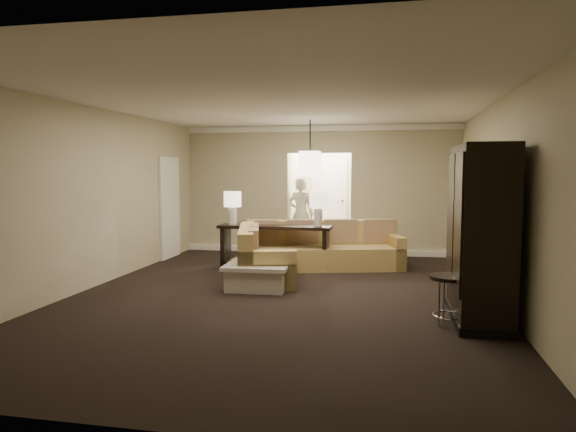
% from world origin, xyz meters
% --- Properties ---
extents(ground, '(8.00, 8.00, 0.00)m').
position_xyz_m(ground, '(0.00, 0.00, 0.00)').
color(ground, black).
rests_on(ground, ground).
extents(wall_back, '(6.00, 0.04, 2.80)m').
position_xyz_m(wall_back, '(0.00, 4.00, 1.40)').
color(wall_back, '#BAB48C').
rests_on(wall_back, ground).
extents(wall_front, '(6.00, 0.04, 2.80)m').
position_xyz_m(wall_front, '(0.00, -4.00, 1.40)').
color(wall_front, '#BAB48C').
rests_on(wall_front, ground).
extents(wall_left, '(0.04, 8.00, 2.80)m').
position_xyz_m(wall_left, '(-3.00, 0.00, 1.40)').
color(wall_left, '#BAB48C').
rests_on(wall_left, ground).
extents(wall_right, '(0.04, 8.00, 2.80)m').
position_xyz_m(wall_right, '(3.00, 0.00, 1.40)').
color(wall_right, '#BAB48C').
rests_on(wall_right, ground).
extents(ceiling, '(6.00, 8.00, 0.02)m').
position_xyz_m(ceiling, '(0.00, 0.00, 2.80)').
color(ceiling, white).
rests_on(ceiling, wall_back).
extents(crown_molding, '(6.00, 0.10, 0.12)m').
position_xyz_m(crown_molding, '(0.00, 3.95, 2.73)').
color(crown_molding, white).
rests_on(crown_molding, wall_back).
extents(baseboard, '(6.00, 0.10, 0.12)m').
position_xyz_m(baseboard, '(0.00, 3.95, 0.06)').
color(baseboard, white).
rests_on(baseboard, ground).
extents(side_door, '(0.05, 0.90, 2.10)m').
position_xyz_m(side_door, '(-2.97, 2.80, 1.05)').
color(side_door, white).
rests_on(side_door, ground).
extents(foyer, '(1.44, 2.02, 2.80)m').
position_xyz_m(foyer, '(0.00, 5.34, 1.30)').
color(foyer, silver).
rests_on(foyer, ground).
extents(sectional_sofa, '(3.12, 2.94, 0.89)m').
position_xyz_m(sectional_sofa, '(0.04, 1.80, 0.35)').
color(sectional_sofa, brown).
rests_on(sectional_sofa, ground).
extents(coffee_table, '(1.02, 1.02, 0.41)m').
position_xyz_m(coffee_table, '(-0.45, 0.42, 0.20)').
color(coffee_table, silver).
rests_on(coffee_table, ground).
extents(console_table, '(2.10, 0.50, 0.81)m').
position_xyz_m(console_table, '(-0.55, 2.00, 0.48)').
color(console_table, black).
rests_on(console_table, ground).
extents(armoire, '(0.63, 1.47, 2.12)m').
position_xyz_m(armoire, '(2.59, -0.75, 1.02)').
color(armoire, black).
rests_on(armoire, ground).
extents(drink_table, '(0.47, 0.47, 0.58)m').
position_xyz_m(drink_table, '(2.23, -0.98, 0.42)').
color(drink_table, black).
rests_on(drink_table, ground).
extents(table_lamp_left, '(0.32, 0.32, 0.62)m').
position_xyz_m(table_lamp_left, '(-1.36, 2.01, 1.22)').
color(table_lamp_left, silver).
rests_on(table_lamp_left, console_table).
extents(table_lamp_right, '(0.32, 0.32, 0.62)m').
position_xyz_m(table_lamp_right, '(0.26, 1.99, 1.22)').
color(table_lamp_right, silver).
rests_on(table_lamp_right, console_table).
extents(pendant_light, '(0.38, 0.38, 1.09)m').
position_xyz_m(pendant_light, '(0.00, 2.70, 1.95)').
color(pendant_light, black).
rests_on(pendant_light, ceiling).
extents(person, '(0.73, 0.55, 1.85)m').
position_xyz_m(person, '(-0.45, 4.30, 0.92)').
color(person, beige).
rests_on(person, ground).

